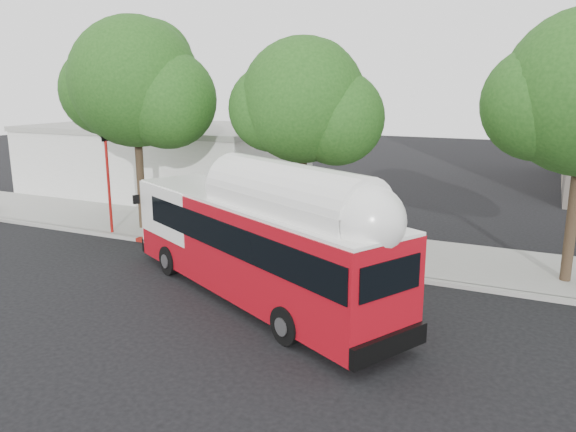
% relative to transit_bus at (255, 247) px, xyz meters
% --- Properties ---
extents(ground, '(120.00, 120.00, 0.00)m').
position_rel_transit_bus_xyz_m(ground, '(0.03, -0.07, -1.72)').
color(ground, black).
rests_on(ground, ground).
extents(sidewalk, '(60.00, 5.00, 0.15)m').
position_rel_transit_bus_xyz_m(sidewalk, '(0.03, 6.43, -1.65)').
color(sidewalk, gray).
rests_on(sidewalk, ground).
extents(curb_strip, '(60.00, 0.30, 0.15)m').
position_rel_transit_bus_xyz_m(curb_strip, '(0.03, 3.83, -1.65)').
color(curb_strip, gray).
rests_on(curb_strip, ground).
extents(red_curb_segment, '(10.00, 0.32, 0.16)m').
position_rel_transit_bus_xyz_m(red_curb_segment, '(-2.97, 3.83, -1.64)').
color(red_curb_segment, maroon).
rests_on(red_curb_segment, ground).
extents(street_tree_left, '(6.67, 5.80, 9.74)m').
position_rel_transit_bus_xyz_m(street_tree_left, '(-8.50, 5.49, 4.88)').
color(street_tree_left, '#2D2116').
rests_on(street_tree_left, ground).
extents(street_tree_mid, '(5.75, 5.00, 8.62)m').
position_rel_transit_bus_xyz_m(street_tree_mid, '(-0.56, 5.99, 4.18)').
color(street_tree_mid, '#2D2116').
rests_on(street_tree_mid, ground).
extents(low_commercial_bldg, '(16.20, 10.20, 4.25)m').
position_rel_transit_bus_xyz_m(low_commercial_bldg, '(-13.97, 13.93, 0.43)').
color(low_commercial_bldg, silver).
rests_on(low_commercial_bldg, ground).
extents(transit_bus, '(12.05, 7.68, 3.69)m').
position_rel_transit_bus_xyz_m(transit_bus, '(0.00, 0.00, 0.00)').
color(transit_bus, '#A40B16').
rests_on(transit_bus, ground).
extents(signal_pole, '(0.13, 0.43, 4.56)m').
position_rel_transit_bus_xyz_m(signal_pole, '(-9.66, 4.08, 0.61)').
color(signal_pole, '#AF1512').
rests_on(signal_pole, ground).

